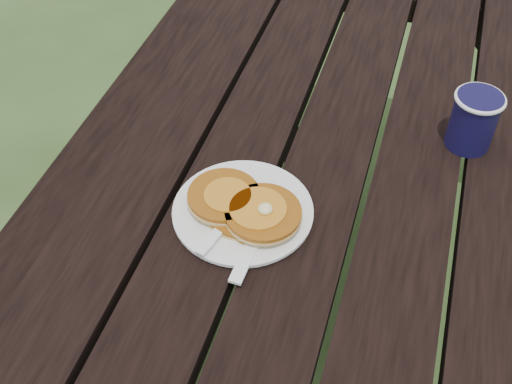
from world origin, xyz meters
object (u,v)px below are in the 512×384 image
(plate, at_px, (243,212))
(coffee_cup, at_px, (474,118))
(picnic_table, at_px, (320,264))
(pancake_stack, at_px, (244,206))

(plate, xyz_separation_m, coffee_cup, (0.33, 0.28, 0.05))
(picnic_table, relative_size, plate, 8.19)
(picnic_table, xyz_separation_m, pancake_stack, (-0.10, -0.23, 0.41))
(picnic_table, bearing_deg, pancake_stack, -112.87)
(picnic_table, relative_size, coffee_cup, 17.06)
(pancake_stack, bearing_deg, plate, 128.90)
(plate, xyz_separation_m, pancake_stack, (0.00, -0.01, 0.02))
(pancake_stack, xyz_separation_m, coffee_cup, (0.33, 0.28, 0.03))
(pancake_stack, bearing_deg, picnic_table, 67.13)
(picnic_table, distance_m, pancake_stack, 0.48)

